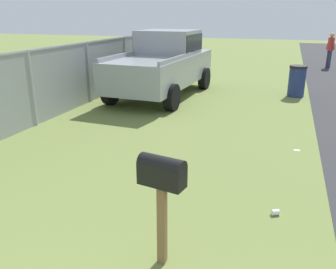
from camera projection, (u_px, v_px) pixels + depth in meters
name	position (u px, v px, depth m)	size (l,w,h in m)	color
mailbox	(162.00, 180.00, 3.63)	(0.29, 0.52, 1.26)	brown
pickup_truck	(164.00, 62.00, 11.67)	(5.08, 2.45, 2.09)	#93999E
trash_bin	(297.00, 81.00, 11.64)	(0.56, 0.56, 1.01)	navy
pedestrian	(330.00, 48.00, 17.62)	(0.44, 0.37, 1.71)	#2D3351
fence_section	(64.00, 77.00, 9.63)	(18.27, 0.07, 1.82)	#9EA3A8
litter_cup_by_mailbox	(275.00, 212.00, 4.85)	(0.08, 0.08, 0.10)	white
litter_wrapper_midfield_b	(297.00, 150.00, 7.15)	(0.12, 0.08, 0.01)	silver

